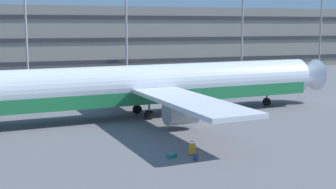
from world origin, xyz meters
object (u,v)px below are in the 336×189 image
(suitcase_silver, at_px, (192,149))
(suitcase_scuffed, at_px, (172,156))
(airliner, at_px, (152,86))
(backpack_purple, at_px, (195,157))

(suitcase_silver, xyz_separation_m, suitcase_scuffed, (-1.54, -0.11, -0.29))
(airliner, height_order, backpack_purple, airliner)
(airliner, distance_m, suitcase_silver, 14.68)
(backpack_purple, bearing_deg, suitcase_scuffed, 137.43)
(airliner, bearing_deg, suitcase_silver, -96.19)
(airliner, xyz_separation_m, suitcase_silver, (-1.56, -14.36, -2.58))
(airliner, bearing_deg, suitcase_scuffed, -102.09)
(suitcase_silver, distance_m, suitcase_scuffed, 1.57)
(suitcase_silver, distance_m, backpack_purple, 1.30)
(suitcase_scuffed, distance_m, backpack_purple, 1.69)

